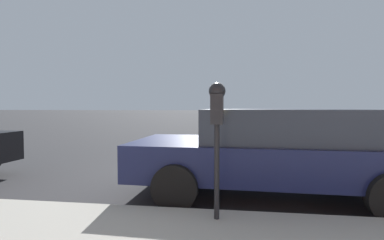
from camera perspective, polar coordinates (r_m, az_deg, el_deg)
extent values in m
plane|color=#2B2B2D|center=(6.05, 5.25, -11.03)|extent=(220.00, 220.00, 0.00)
cylinder|color=black|center=(3.45, 4.75, -9.79)|extent=(0.06, 0.06, 1.08)
cube|color=black|center=(3.37, 4.79, 2.09)|extent=(0.20, 0.14, 0.34)
sphere|color=black|center=(3.38, 4.80, 5.54)|extent=(0.19, 0.19, 0.19)
cube|color=gold|center=(3.48, 4.89, 1.41)|extent=(0.01, 0.11, 0.12)
cube|color=black|center=(3.48, 4.90, 3.37)|extent=(0.01, 0.10, 0.08)
cube|color=#14193D|center=(4.93, 14.97, -7.17)|extent=(1.97, 4.44, 0.55)
cube|color=#232833|center=(4.89, 17.09, -1.02)|extent=(1.69, 2.50, 0.51)
cylinder|color=black|center=(4.19, -3.26, -12.68)|extent=(0.24, 0.65, 0.64)
cylinder|color=black|center=(5.93, 0.86, -8.13)|extent=(0.24, 0.65, 0.64)
cylinder|color=black|center=(6.12, 27.08, -8.08)|extent=(0.24, 0.65, 0.64)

